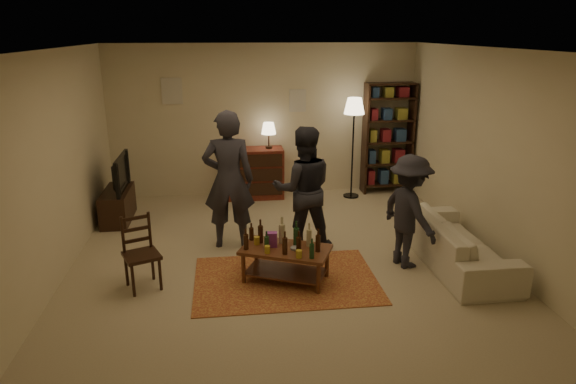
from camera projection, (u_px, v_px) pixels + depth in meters
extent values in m
plane|color=#C6B793|center=(284.00, 260.00, 6.81)|extent=(6.00, 6.00, 0.00)
plane|color=beige|center=(264.00, 121.00, 9.24)|extent=(5.50, 0.00, 5.50)
plane|color=beige|center=(54.00, 168.00, 6.07)|extent=(0.00, 6.00, 6.00)
plane|color=beige|center=(492.00, 155.00, 6.73)|extent=(0.00, 6.00, 6.00)
plane|color=beige|center=(334.00, 265.00, 3.56)|extent=(5.50, 0.00, 5.50)
plane|color=white|center=(284.00, 49.00, 5.99)|extent=(6.00, 6.00, 0.00)
cube|color=beige|center=(172.00, 91.00, 8.86)|extent=(0.35, 0.03, 0.45)
cube|color=beige|center=(298.00, 101.00, 9.19)|extent=(0.30, 0.03, 0.40)
cube|color=maroon|center=(286.00, 280.00, 6.25)|extent=(2.20, 1.50, 0.01)
cube|color=brown|center=(286.00, 250.00, 6.13)|extent=(1.18, 0.94, 0.04)
cube|color=brown|center=(286.00, 272.00, 6.21)|extent=(1.05, 0.81, 0.02)
cylinder|color=brown|center=(243.00, 269.00, 6.11)|extent=(0.05, 0.05, 0.38)
cylinder|color=brown|center=(318.00, 279.00, 5.86)|extent=(0.05, 0.05, 0.38)
cylinder|color=brown|center=(256.00, 254.00, 6.52)|extent=(0.05, 0.05, 0.38)
cylinder|color=brown|center=(327.00, 263.00, 6.27)|extent=(0.05, 0.05, 0.38)
cylinder|color=gold|center=(257.00, 241.00, 6.21)|extent=(0.07, 0.07, 0.10)
cylinder|color=gold|center=(267.00, 249.00, 5.97)|extent=(0.07, 0.07, 0.09)
cylinder|color=gold|center=(297.00, 238.00, 6.27)|extent=(0.07, 0.07, 0.11)
cylinder|color=gold|center=(299.00, 254.00, 5.85)|extent=(0.07, 0.07, 0.09)
cube|color=purple|center=(272.00, 239.00, 6.16)|extent=(0.15, 0.11, 0.18)
cylinder|color=gray|center=(295.00, 249.00, 6.07)|extent=(0.12, 0.12, 0.03)
cube|color=black|center=(142.00, 256.00, 5.95)|extent=(0.51, 0.51, 0.04)
cylinder|color=black|center=(133.00, 281.00, 5.81)|extent=(0.04, 0.04, 0.40)
cylinder|color=black|center=(160.00, 274.00, 5.95)|extent=(0.04, 0.04, 0.40)
cylinder|color=black|center=(126.00, 270.00, 6.06)|extent=(0.04, 0.04, 0.40)
cylinder|color=black|center=(153.00, 264.00, 6.21)|extent=(0.04, 0.04, 0.40)
cube|color=black|center=(136.00, 231.00, 6.00)|extent=(0.30, 0.15, 0.46)
cube|color=black|center=(118.00, 205.00, 8.14)|extent=(0.40, 1.00, 0.50)
imported|color=black|center=(116.00, 173.00, 7.99)|extent=(0.13, 0.97, 0.56)
cube|color=brown|center=(255.00, 173.00, 9.22)|extent=(1.00, 0.48, 0.90)
cube|color=black|center=(256.00, 189.00, 9.06)|extent=(0.92, 0.02, 0.22)
cube|color=black|center=(256.00, 175.00, 8.98)|extent=(0.92, 0.02, 0.22)
cube|color=black|center=(256.00, 161.00, 8.90)|extent=(0.92, 0.02, 0.22)
cylinder|color=black|center=(269.00, 147.00, 9.11)|extent=(0.12, 0.12, 0.04)
cylinder|color=black|center=(269.00, 140.00, 9.07)|extent=(0.02, 0.02, 0.22)
cone|color=#FFE5B2|center=(269.00, 128.00, 9.01)|extent=(0.26, 0.26, 0.20)
cube|color=black|center=(365.00, 140.00, 9.35)|extent=(0.04, 0.34, 2.00)
cube|color=black|center=(410.00, 138.00, 9.46)|extent=(0.04, 0.34, 2.00)
cube|color=black|center=(385.00, 183.00, 9.66)|extent=(0.90, 0.34, 0.03)
cube|color=black|center=(386.00, 163.00, 9.54)|extent=(0.90, 0.34, 0.03)
cube|color=black|center=(388.00, 142.00, 9.42)|extent=(0.90, 0.34, 0.03)
cube|color=black|center=(389.00, 120.00, 9.30)|extent=(0.90, 0.34, 0.03)
cube|color=black|center=(390.00, 98.00, 9.18)|extent=(0.90, 0.34, 0.03)
cube|color=black|center=(391.00, 84.00, 9.10)|extent=(0.90, 0.34, 0.03)
cube|color=maroon|center=(370.00, 176.00, 9.58)|extent=(0.12, 0.22, 0.26)
cube|color=navy|center=(383.00, 176.00, 9.61)|extent=(0.15, 0.22, 0.26)
cube|color=olive|center=(397.00, 176.00, 9.64)|extent=(0.18, 0.22, 0.26)
cube|color=navy|center=(371.00, 156.00, 9.46)|extent=(0.12, 0.22, 0.24)
cube|color=olive|center=(384.00, 156.00, 9.49)|extent=(0.15, 0.22, 0.24)
cube|color=maroon|center=(398.00, 155.00, 9.53)|extent=(0.18, 0.22, 0.24)
cube|color=olive|center=(372.00, 135.00, 9.35)|extent=(0.12, 0.22, 0.22)
cube|color=maroon|center=(385.00, 135.00, 9.38)|extent=(0.15, 0.22, 0.22)
cube|color=navy|center=(400.00, 135.00, 9.41)|extent=(0.18, 0.22, 0.22)
cube|color=maroon|center=(373.00, 114.00, 9.23)|extent=(0.12, 0.22, 0.20)
cube|color=navy|center=(387.00, 114.00, 9.26)|extent=(0.15, 0.22, 0.20)
cube|color=olive|center=(401.00, 113.00, 9.29)|extent=(0.18, 0.22, 0.20)
cube|color=navy|center=(374.00, 92.00, 9.11)|extent=(0.12, 0.22, 0.18)
cube|color=olive|center=(388.00, 92.00, 9.14)|extent=(0.15, 0.22, 0.18)
cube|color=maroon|center=(403.00, 92.00, 9.17)|extent=(0.18, 0.22, 0.18)
cylinder|color=black|center=(351.00, 196.00, 9.37)|extent=(0.28, 0.28, 0.03)
cylinder|color=black|center=(353.00, 154.00, 9.14)|extent=(0.03, 0.03, 1.60)
cone|color=#FFE5B2|center=(354.00, 106.00, 8.88)|extent=(0.36, 0.36, 0.28)
imported|color=beige|center=(457.00, 242.00, 6.60)|extent=(0.81, 2.08, 0.61)
imported|color=#2B2A32|center=(229.00, 180.00, 6.98)|extent=(0.72, 0.50, 1.92)
imported|color=#23232A|center=(303.00, 189.00, 6.91)|extent=(0.85, 0.67, 1.72)
imported|color=#24242B|center=(409.00, 212.00, 6.45)|extent=(0.80, 1.06, 1.46)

